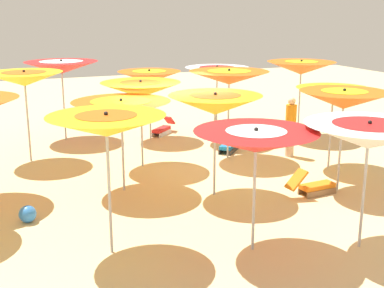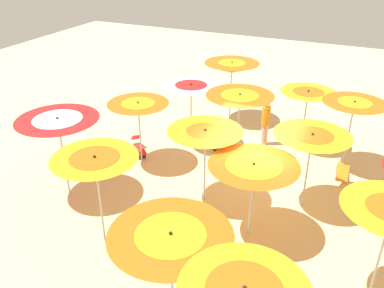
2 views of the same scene
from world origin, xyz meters
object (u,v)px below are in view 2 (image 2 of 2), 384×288
at_px(beach_umbrella_6, 311,142).
at_px(beach_umbrella_10, 240,100).
at_px(beach_umbrella_15, 232,68).
at_px(lounger_2, 139,148).
at_px(beach_umbrella_4, 171,243).
at_px(beachgoer_2, 265,122).
at_px(beach_umbrella_5, 253,171).
at_px(beach_umbrella_12, 58,125).
at_px(lounger_3, 342,171).
at_px(beach_umbrella_8, 95,164).
at_px(beach_umbrella_9, 205,137).
at_px(beach_umbrella_13, 138,108).
at_px(beach_umbrella_14, 191,90).
at_px(beach_umbrella_7, 354,108).
at_px(lounger_0, 221,148).
at_px(beach_umbrella_11, 308,96).

xyz_separation_m(beach_umbrella_6, beach_umbrella_10, (-1.56, -2.52, 0.20)).
xyz_separation_m(beach_umbrella_15, lounger_2, (3.98, -1.96, -2.05)).
relative_size(beach_umbrella_4, beach_umbrella_10, 0.93).
height_order(beach_umbrella_15, lounger_2, beach_umbrella_15).
relative_size(beach_umbrella_4, beachgoer_2, 1.37).
bearing_deg(beach_umbrella_5, beach_umbrella_12, -84.82).
bearing_deg(lounger_3, beach_umbrella_8, 133.05).
relative_size(beach_umbrella_12, beachgoer_2, 1.50).
bearing_deg(beach_umbrella_9, beach_umbrella_12, -69.14).
relative_size(beach_umbrella_9, beach_umbrella_13, 1.03).
bearing_deg(beach_umbrella_14, beach_umbrella_15, 168.68).
bearing_deg(beach_umbrella_4, beach_umbrella_6, 162.27).
xyz_separation_m(beach_umbrella_9, beach_umbrella_10, (-2.43, 0.16, 0.21)).
bearing_deg(beach_umbrella_12, beach_umbrella_6, 109.72).
bearing_deg(lounger_2, beach_umbrella_12, -54.07).
height_order(beach_umbrella_6, beach_umbrella_12, beach_umbrella_12).
relative_size(beach_umbrella_7, lounger_0, 1.99).
bearing_deg(lounger_2, lounger_0, 70.51).
relative_size(beach_umbrella_7, beach_umbrella_9, 1.03).
bearing_deg(beachgoer_2, beach_umbrella_14, 99.24).
distance_m(beach_umbrella_6, beach_umbrella_11, 3.72).
distance_m(beach_umbrella_4, beach_umbrella_7, 8.16).
height_order(beach_umbrella_4, beach_umbrella_9, beach_umbrella_4).
relative_size(beach_umbrella_11, beach_umbrella_15, 0.87).
xyz_separation_m(beach_umbrella_5, beach_umbrella_12, (0.49, -5.39, 0.38)).
distance_m(beach_umbrella_8, lounger_2, 5.09).
bearing_deg(beach_umbrella_15, beach_umbrella_4, 13.18).
relative_size(beach_umbrella_8, beach_umbrella_9, 1.09).
distance_m(beach_umbrella_9, beach_umbrella_11, 4.92).
distance_m(beach_umbrella_9, beachgoer_2, 4.35).
height_order(beach_umbrella_4, beach_umbrella_8, beach_umbrella_8).
distance_m(beach_umbrella_15, beachgoer_2, 2.76).
bearing_deg(beach_umbrella_5, lounger_0, -150.14).
bearing_deg(beach_umbrella_15, lounger_0, 13.86).
distance_m(beach_umbrella_5, lounger_0, 4.71).
relative_size(beach_umbrella_14, lounger_3, 1.91).
xyz_separation_m(beach_umbrella_7, lounger_0, (0.77, -4.03, -1.91)).
bearing_deg(beach_umbrella_15, beach_umbrella_13, -18.60).
distance_m(beach_umbrella_5, beach_umbrella_11, 5.47).
distance_m(lounger_0, beachgoer_2, 1.87).
bearing_deg(beach_umbrella_9, beach_umbrella_5, 60.17).
xyz_separation_m(beach_umbrella_5, beach_umbrella_10, (-3.37, -1.48, 0.34)).
bearing_deg(lounger_0, beach_umbrella_15, 147.07).
height_order(beach_umbrella_6, beachgoer_2, beach_umbrella_6).
xyz_separation_m(lounger_0, beachgoer_2, (-1.28, 1.19, 0.68)).
height_order(beach_umbrella_4, beach_umbrella_15, beach_umbrella_15).
relative_size(beach_umbrella_7, beach_umbrella_10, 0.95).
distance_m(beach_umbrella_7, lounger_2, 7.23).
height_order(beach_umbrella_14, lounger_2, beach_umbrella_14).
bearing_deg(beach_umbrella_6, beach_umbrella_11, -168.57).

